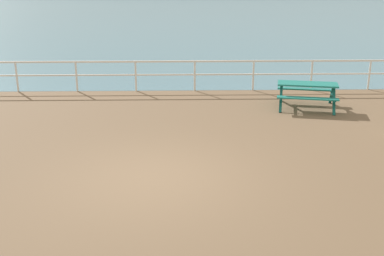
# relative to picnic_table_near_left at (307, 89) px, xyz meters

# --- Properties ---
(ground_plane) EXTENTS (30.00, 24.00, 0.20)m
(ground_plane) POSITION_rel_picnic_table_near_left_xyz_m (-4.44, -5.31, -0.68)
(ground_plane) COLOR brown
(sea_band) EXTENTS (142.00, 90.00, 0.01)m
(sea_band) POSITION_rel_picnic_table_near_left_xyz_m (-4.44, 47.44, -0.58)
(sea_band) COLOR teal
(sea_band) RESTS_ON ground
(seaward_railing) EXTENTS (23.07, 0.07, 1.08)m
(seaward_railing) POSITION_rel_picnic_table_near_left_xyz_m (-4.44, 2.44, 0.17)
(seaward_railing) COLOR white
(seaward_railing) RESTS_ON ground
(picnic_table_near_left) EXTENTS (2.08, 1.86, 0.80)m
(picnic_table_near_left) POSITION_rel_picnic_table_near_left_xyz_m (0.00, 0.00, 0.00)
(picnic_table_near_left) COLOR #1E7A70
(picnic_table_near_left) RESTS_ON ground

